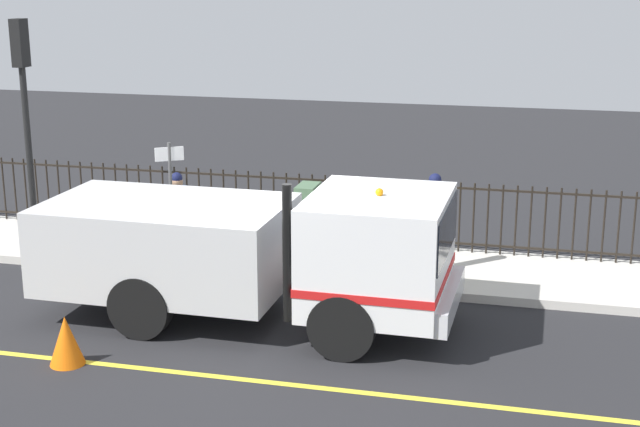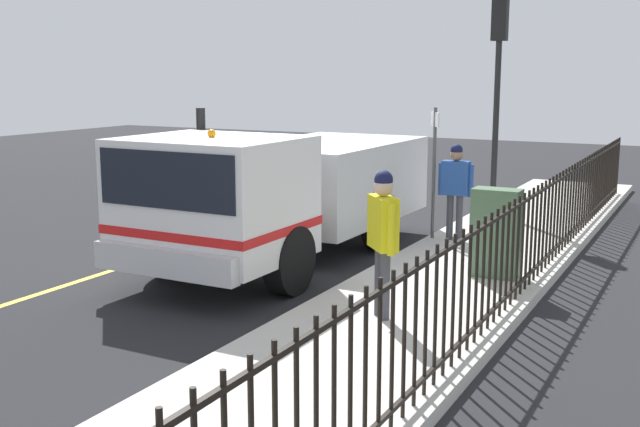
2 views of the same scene
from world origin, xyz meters
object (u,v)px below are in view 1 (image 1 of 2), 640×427
object	(u,v)px
traffic_light_near	(24,90)
street_sign	(171,190)
worker_standing	(434,212)
traffic_cone	(66,340)
work_truck	(269,247)
utility_cabinet	(308,217)
pedestrian_distant	(178,207)

from	to	relation	value
traffic_light_near	street_sign	bearing A→B (deg)	84.78
worker_standing	traffic_cone	xyz separation A→B (m)	(-4.87, 4.46, -0.87)
work_truck	worker_standing	xyz separation A→B (m)	(2.72, -2.16, -0.01)
worker_standing	traffic_cone	world-z (taller)	worker_standing
worker_standing	traffic_light_near	distance (m)	7.67
worker_standing	utility_cabinet	world-z (taller)	worker_standing
work_truck	street_sign	xyz separation A→B (m)	(1.75, 2.33, 0.34)
pedestrian_distant	street_sign	bearing A→B (deg)	5.37
traffic_cone	street_sign	distance (m)	4.09
pedestrian_distant	traffic_light_near	world-z (taller)	traffic_light_near
worker_standing	street_sign	bearing A→B (deg)	-30.39
pedestrian_distant	traffic_light_near	xyz separation A→B (m)	(-0.11, 2.84, 2.03)
worker_standing	pedestrian_distant	size ratio (longest dim) A/B	1.06
pedestrian_distant	work_truck	bearing A→B (deg)	47.03
pedestrian_distant	traffic_light_near	size ratio (longest dim) A/B	0.38
work_truck	traffic_cone	bearing A→B (deg)	-46.09
street_sign	traffic_cone	bearing A→B (deg)	-179.42
work_truck	traffic_light_near	bearing A→B (deg)	-110.51
traffic_cone	street_sign	world-z (taller)	street_sign
work_truck	street_sign	size ratio (longest dim) A/B	2.84
worker_standing	pedestrian_distant	bearing A→B (deg)	-35.16
utility_cabinet	street_sign	bearing A→B (deg)	128.96
street_sign	work_truck	bearing A→B (deg)	-126.89
worker_standing	street_sign	distance (m)	4.61
traffic_light_near	traffic_cone	bearing A→B (deg)	35.18
traffic_light_near	traffic_cone	xyz separation A→B (m)	(-4.18, -2.93, -2.85)
traffic_light_near	worker_standing	bearing A→B (deg)	95.55
traffic_light_near	street_sign	size ratio (longest dim) A/B	1.90
work_truck	traffic_light_near	distance (m)	5.93
utility_cabinet	work_truck	bearing A→B (deg)	-175.08
traffic_cone	street_sign	xyz separation A→B (m)	(3.90, 0.04, 1.22)
work_truck	traffic_light_near	xyz separation A→B (m)	(2.02, 5.22, 1.97)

